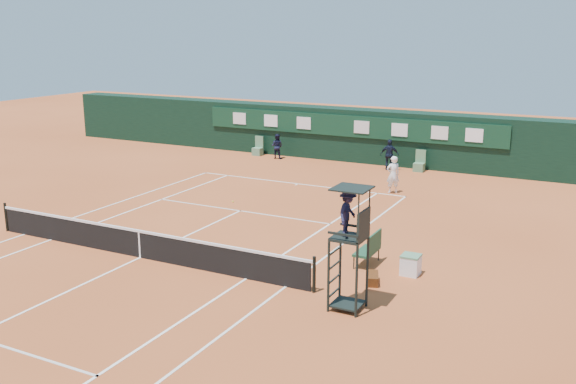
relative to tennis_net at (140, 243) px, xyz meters
The scene contains 14 objects.
ground 0.51m from the tennis_net, ahead, with size 90.00×90.00×0.00m, color #BF5B2D.
court_lines 0.50m from the tennis_net, ahead, with size 11.05×23.85×0.01m.
tennis_net is the anchor object (origin of this frame).
back_wall 18.77m from the tennis_net, 90.00° to the left, with size 40.00×1.65×3.00m.
linesman_chair_left 18.33m from the tennis_net, 107.46° to the left, with size 0.55×0.50×1.15m.
linesman_chair_right 18.05m from the tennis_net, 75.57° to the left, with size 0.55×0.50×1.15m.
umpire_chair 7.94m from the tennis_net, ahead, with size 0.96×0.95×3.42m.
player_bench 7.61m from the tennis_net, 21.98° to the left, with size 0.56×1.20×1.10m.
tennis_bag 7.81m from the tennis_net, 10.72° to the left, with size 0.34×0.77×0.29m, color black.
cooler 8.88m from the tennis_net, 17.34° to the left, with size 0.57×0.57×0.65m.
tennis_ball 7.52m from the tennis_net, 97.72° to the left, with size 0.07×0.07×0.07m, color #D4E635.
player 13.16m from the tennis_net, 69.00° to the left, with size 0.64×0.42×1.76m, color white.
ball_kid_left 17.56m from the tennis_net, 103.07° to the left, with size 0.71×0.55×1.46m, color black.
ball_kid_right 17.34m from the tennis_net, 80.21° to the left, with size 0.98×0.41×1.68m, color black.
Camera 1 is at (13.65, -15.73, 7.40)m, focal length 40.00 mm.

